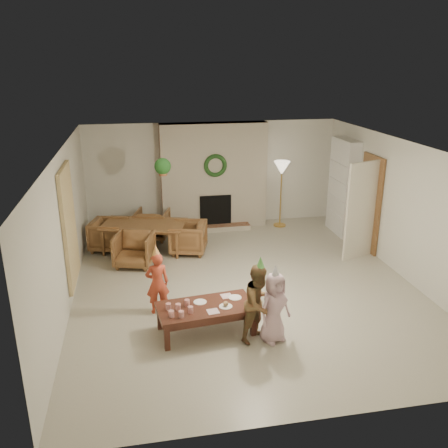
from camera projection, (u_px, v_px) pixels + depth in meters
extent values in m
plane|color=#B7B29E|center=(244.00, 285.00, 8.66)|extent=(7.00, 7.00, 0.00)
plane|color=white|center=(246.00, 148.00, 7.84)|extent=(7.00, 7.00, 0.00)
plane|color=silver|center=(213.00, 174.00, 11.50)|extent=(7.00, 0.00, 7.00)
plane|color=silver|center=(321.00, 324.00, 5.00)|extent=(7.00, 0.00, 7.00)
plane|color=silver|center=(65.00, 230.00, 7.72)|extent=(0.00, 7.00, 7.00)
plane|color=silver|center=(404.00, 210.00, 8.77)|extent=(0.00, 7.00, 7.00)
cube|color=#581C17|center=(214.00, 176.00, 11.31)|extent=(2.50, 0.40, 2.50)
cube|color=brown|center=(217.00, 228.00, 11.38)|extent=(1.60, 0.30, 0.12)
cube|color=black|center=(215.00, 210.00, 11.41)|extent=(0.75, 0.12, 0.75)
torus|color=#183E17|center=(215.00, 166.00, 11.00)|extent=(0.54, 0.10, 0.54)
cylinder|color=gold|center=(280.00, 225.00, 11.71)|extent=(0.30, 0.30, 0.03)
cylinder|color=gold|center=(281.00, 196.00, 11.47)|extent=(0.03, 0.03, 1.44)
cone|color=beige|center=(282.00, 168.00, 11.24)|extent=(0.39, 0.39, 0.32)
cube|color=white|center=(343.00, 187.00, 10.93)|extent=(0.30, 1.00, 2.20)
cube|color=white|center=(340.00, 214.00, 11.14)|extent=(0.30, 0.92, 0.03)
cube|color=white|center=(341.00, 198.00, 11.01)|extent=(0.30, 0.92, 0.03)
cube|color=white|center=(343.00, 181.00, 10.87)|extent=(0.30, 0.92, 0.03)
cube|color=white|center=(344.00, 163.00, 10.74)|extent=(0.30, 0.92, 0.03)
cube|color=#AB1F38|center=(342.00, 210.00, 10.95)|extent=(0.20, 0.40, 0.24)
cube|color=#255088|center=(340.00, 191.00, 11.00)|extent=(0.20, 0.44, 0.24)
cube|color=gold|center=(344.00, 176.00, 10.73)|extent=(0.20, 0.36, 0.22)
cube|color=brown|center=(370.00, 204.00, 9.95)|extent=(0.05, 0.86, 2.04)
cube|color=beige|center=(361.00, 211.00, 9.54)|extent=(0.77, 0.32, 2.00)
cube|color=beige|center=(69.00, 226.00, 7.92)|extent=(0.06, 1.20, 2.00)
imported|color=brown|center=(144.00, 237.00, 10.09)|extent=(1.92, 1.39, 0.60)
imported|color=brown|center=(134.00, 250.00, 9.36)|extent=(0.89, 0.90, 0.67)
imported|color=brown|center=(152.00, 224.00, 10.79)|extent=(0.89, 0.90, 0.67)
imported|color=brown|center=(109.00, 235.00, 10.14)|extent=(0.90, 0.89, 0.67)
imported|color=brown|center=(188.00, 238.00, 9.99)|extent=(0.90, 0.89, 0.67)
cylinder|color=tan|center=(162.00, 154.00, 9.12)|extent=(0.01, 0.01, 0.70)
cylinder|color=brown|center=(163.00, 172.00, 9.23)|extent=(0.16, 0.16, 0.12)
sphere|color=#1A4E1A|center=(163.00, 166.00, 9.19)|extent=(0.32, 0.32, 0.32)
cube|color=#4C2519|center=(206.00, 308.00, 7.03)|extent=(1.49, 0.87, 0.07)
cube|color=#4C2519|center=(206.00, 312.00, 7.06)|extent=(1.37, 0.75, 0.09)
cube|color=#4C2519|center=(167.00, 338.00, 6.66)|extent=(0.08, 0.08, 0.37)
cube|color=#4C2519|center=(253.00, 324.00, 7.02)|extent=(0.08, 0.08, 0.37)
cube|color=#4C2519|center=(160.00, 318.00, 7.18)|extent=(0.08, 0.08, 0.37)
cube|color=#4C2519|center=(240.00, 305.00, 7.55)|extent=(0.08, 0.08, 0.37)
cylinder|color=silver|center=(171.00, 314.00, 6.70)|extent=(0.08, 0.08, 0.10)
cylinder|color=silver|center=(168.00, 306.00, 6.90)|extent=(0.08, 0.08, 0.10)
cylinder|color=silver|center=(181.00, 314.00, 6.69)|extent=(0.08, 0.08, 0.10)
cylinder|color=silver|center=(178.00, 307.00, 6.89)|extent=(0.08, 0.08, 0.10)
cylinder|color=silver|center=(190.00, 310.00, 6.81)|extent=(0.08, 0.08, 0.10)
cylinder|color=silver|center=(187.00, 303.00, 7.01)|extent=(0.08, 0.08, 0.10)
cylinder|color=white|center=(200.00, 302.00, 7.12)|extent=(0.22, 0.22, 0.01)
cylinder|color=white|center=(226.00, 306.00, 7.00)|extent=(0.22, 0.22, 0.01)
cylinder|color=white|center=(235.00, 297.00, 7.26)|extent=(0.22, 0.22, 0.01)
sphere|color=tan|center=(226.00, 304.00, 6.98)|extent=(0.08, 0.08, 0.08)
cube|color=#D89FAE|center=(213.00, 311.00, 6.86)|extent=(0.18, 0.18, 0.01)
cube|color=#D89FAE|center=(227.00, 296.00, 7.30)|extent=(0.18, 0.18, 0.01)
imported|color=#C04129|center=(157.00, 283.00, 7.56)|extent=(0.40, 0.29, 1.03)
cone|color=gold|center=(156.00, 251.00, 7.37)|extent=(0.17, 0.17, 0.19)
imported|color=#963A29|center=(259.00, 303.00, 6.80)|extent=(0.72, 0.68, 1.17)
cone|color=#5AB94F|center=(260.00, 263.00, 6.59)|extent=(0.17, 0.17, 0.19)
imported|color=beige|center=(274.00, 308.00, 6.78)|extent=(0.61, 0.53, 1.06)
cone|color=silver|center=(276.00, 271.00, 6.60)|extent=(0.17, 0.17, 0.19)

